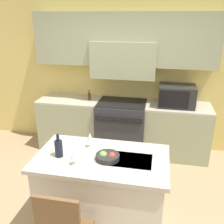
# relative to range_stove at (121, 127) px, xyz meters

# --- Properties ---
(ground_plane) EXTENTS (10.00, 10.00, 0.00)m
(ground_plane) POSITION_rel_range_stove_xyz_m (0.00, -1.72, -0.47)
(ground_plane) COLOR #997F5B
(back_cabinetry) EXTENTS (10.00, 0.46, 2.70)m
(back_cabinetry) POSITION_rel_range_stove_xyz_m (0.00, 0.28, 1.11)
(back_cabinetry) COLOR #DBC166
(back_cabinetry) RESTS_ON ground_plane
(back_counter) EXTENTS (3.01, 0.62, 0.93)m
(back_counter) POSITION_rel_range_stove_xyz_m (-0.00, 0.02, -0.00)
(back_counter) COLOR gray
(back_counter) RESTS_ON ground_plane
(range_stove) EXTENTS (0.84, 0.70, 0.94)m
(range_stove) POSITION_rel_range_stove_xyz_m (0.00, 0.00, 0.00)
(range_stove) COLOR #2D2D33
(range_stove) RESTS_ON ground_plane
(microwave) EXTENTS (0.58, 0.43, 0.35)m
(microwave) POSITION_rel_range_stove_xyz_m (0.91, 0.02, 0.64)
(microwave) COLOR black
(microwave) RESTS_ON back_counter
(kitchen_island) EXTENTS (1.46, 0.83, 0.90)m
(kitchen_island) POSITION_rel_range_stove_xyz_m (0.06, -1.73, -0.02)
(kitchen_island) COLOR beige
(kitchen_island) RESTS_ON ground_plane
(wine_bottle) EXTENTS (0.09, 0.09, 0.27)m
(wine_bottle) POSITION_rel_range_stove_xyz_m (-0.41, -1.81, 0.53)
(wine_bottle) COLOR black
(wine_bottle) RESTS_ON kitchen_island
(wine_glass_near) EXTENTS (0.07, 0.07, 0.18)m
(wine_glass_near) POSITION_rel_range_stove_xyz_m (-0.18, -1.93, 0.55)
(wine_glass_near) COLOR white
(wine_glass_near) RESTS_ON kitchen_island
(wine_glass_far) EXTENTS (0.07, 0.07, 0.18)m
(wine_glass_far) POSITION_rel_range_stove_xyz_m (-0.13, -1.54, 0.55)
(wine_glass_far) COLOR white
(wine_glass_far) RESTS_ON kitchen_island
(fruit_bowl) EXTENTS (0.26, 0.26, 0.09)m
(fruit_bowl) POSITION_rel_range_stove_xyz_m (0.13, -1.77, 0.46)
(fruit_bowl) COLOR black
(fruit_bowl) RESTS_ON kitchen_island
(oil_bottle_on_counter) EXTENTS (0.05, 0.05, 0.18)m
(oil_bottle_on_counter) POSITION_rel_range_stove_xyz_m (-0.59, 0.03, 0.53)
(oil_bottle_on_counter) COLOR #422314
(oil_bottle_on_counter) RESTS_ON back_counter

